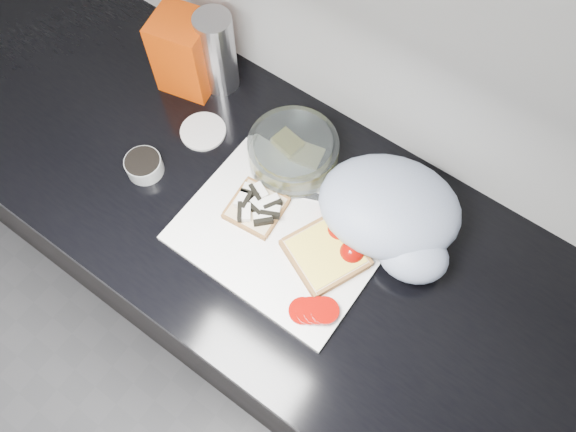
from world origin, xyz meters
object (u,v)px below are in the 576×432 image
object	(u,v)px
cutting_board	(279,236)
steel_canister	(217,53)
glass_bowl	(293,153)
bread_bag	(186,53)

from	to	relation	value
cutting_board	steel_canister	bearing A→B (deg)	144.85
glass_bowl	steel_canister	distance (m)	0.29
glass_bowl	steel_canister	world-z (taller)	steel_canister
cutting_board	steel_canister	xyz separation A→B (m)	(-0.35, 0.25, 0.09)
bread_bag	steel_canister	distance (m)	0.07
cutting_board	bread_bag	world-z (taller)	bread_bag
glass_bowl	bread_bag	bearing A→B (deg)	171.91
cutting_board	bread_bag	bearing A→B (deg)	153.06
bread_bag	steel_canister	world-z (taller)	steel_canister
steel_canister	cutting_board	bearing A→B (deg)	-35.15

